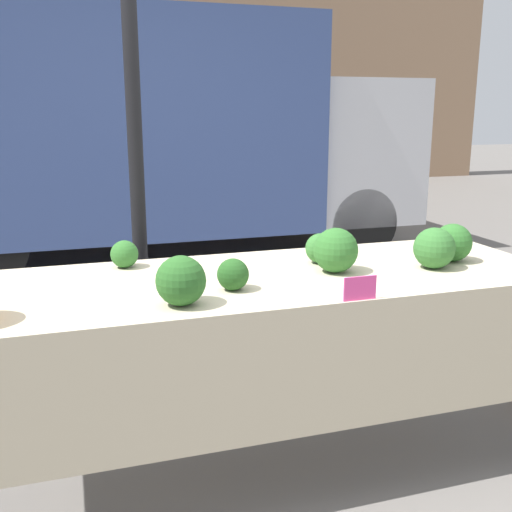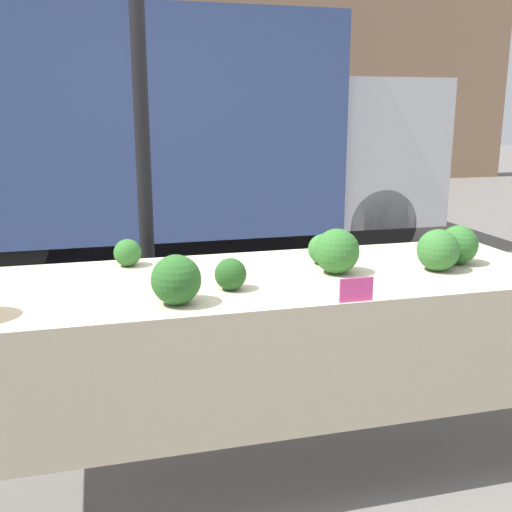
# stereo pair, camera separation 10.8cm
# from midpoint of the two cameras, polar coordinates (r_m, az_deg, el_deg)

# --- Properties ---
(ground_plane) EXTENTS (40.00, 40.00, 0.00)m
(ground_plane) POSITION_cam_midpoint_polar(r_m,az_deg,el_deg) (2.62, -1.25, -19.00)
(ground_plane) COLOR slate
(building_facade) EXTENTS (16.00, 0.60, 6.48)m
(building_facade) POSITION_cam_midpoint_polar(r_m,az_deg,el_deg) (11.94, -15.52, 21.99)
(building_facade) COLOR #9E7A5B
(building_facade) RESTS_ON ground_plane
(tent_pole) EXTENTS (0.07, 0.07, 2.40)m
(tent_pole) POSITION_cam_midpoint_polar(r_m,az_deg,el_deg) (2.86, -12.45, 9.07)
(tent_pole) COLOR black
(tent_pole) RESTS_ON ground_plane
(parked_truck) EXTENTS (4.92, 2.12, 2.26)m
(parked_truck) POSITION_cam_midpoint_polar(r_m,az_deg,el_deg) (6.13, -10.95, 11.60)
(parked_truck) COLOR #384C84
(parked_truck) RESTS_ON ground_plane
(market_table) EXTENTS (2.38, 0.80, 0.80)m
(market_table) POSITION_cam_midpoint_polar(r_m,az_deg,el_deg) (2.26, -0.88, -4.63)
(market_table) COLOR beige
(market_table) RESTS_ON ground_plane
(broccoli_head_0) EXTENTS (0.18, 0.18, 0.18)m
(broccoli_head_0) POSITION_cam_midpoint_polar(r_m,az_deg,el_deg) (2.34, 6.29, 0.54)
(broccoli_head_0) COLOR #2D6628
(broccoli_head_0) RESTS_ON market_table
(broccoli_head_1) EXTENTS (0.16, 0.16, 0.16)m
(broccoli_head_1) POSITION_cam_midpoint_polar(r_m,az_deg,el_deg) (1.95, -8.75, -2.35)
(broccoli_head_1) COLOR #285B23
(broccoli_head_1) RESTS_ON market_table
(broccoli_head_2) EXTENTS (0.12, 0.12, 0.12)m
(broccoli_head_2) POSITION_cam_midpoint_polar(r_m,az_deg,el_deg) (2.49, 4.91, 0.73)
(broccoli_head_2) COLOR #336B2D
(broccoli_head_2) RESTS_ON market_table
(broccoli_head_3) EXTENTS (0.11, 0.11, 0.11)m
(broccoli_head_3) POSITION_cam_midpoint_polar(r_m,az_deg,el_deg) (2.11, -3.68, -1.77)
(broccoli_head_3) COLOR #23511E
(broccoli_head_3) RESTS_ON market_table
(broccoli_head_4) EXTENTS (0.16, 0.16, 0.16)m
(broccoli_head_4) POSITION_cam_midpoint_polar(r_m,az_deg,el_deg) (2.62, 17.11, 1.22)
(broccoli_head_4) COLOR #2D6628
(broccoli_head_4) RESTS_ON market_table
(broccoli_head_5) EXTENTS (0.11, 0.11, 0.11)m
(broccoli_head_5) POSITION_cam_midpoint_polar(r_m,az_deg,el_deg) (2.47, -13.65, 0.17)
(broccoli_head_5) COLOR #2D6628
(broccoli_head_5) RESTS_ON market_table
(broccoli_head_6) EXTENTS (0.17, 0.17, 0.17)m
(broccoli_head_6) POSITION_cam_midpoint_polar(r_m,az_deg,el_deg) (2.48, 15.43, 0.72)
(broccoli_head_6) COLOR #336B2D
(broccoli_head_6) RESTS_ON market_table
(price_sign) EXTENTS (0.12, 0.01, 0.08)m
(price_sign) POSITION_cam_midpoint_polar(r_m,az_deg,el_deg) (2.02, 8.36, -3.07)
(price_sign) COLOR #EF4793
(price_sign) RESTS_ON market_table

